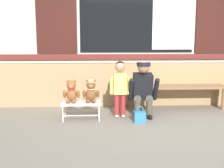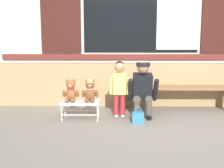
# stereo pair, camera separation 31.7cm
# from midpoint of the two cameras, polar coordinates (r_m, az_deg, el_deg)

# --- Properties ---
(ground_plane) EXTENTS (60.00, 60.00, 0.00)m
(ground_plane) POSITION_cam_midpoint_polar(r_m,az_deg,el_deg) (4.32, 9.97, -8.61)
(ground_plane) COLOR gray
(brick_low_wall) EXTENTS (6.30, 0.25, 0.85)m
(brick_low_wall) POSITION_cam_midpoint_polar(r_m,az_deg,el_deg) (5.60, 7.80, -0.05)
(brick_low_wall) COLOR tan
(brick_low_wall) RESTS_ON ground
(shop_facade) EXTENTS (6.43, 0.26, 3.49)m
(shop_facade) POSITION_cam_midpoint_polar(r_m,az_deg,el_deg) (6.06, 7.52, 13.22)
(shop_facade) COLOR silver
(shop_facade) RESTS_ON ground
(wooden_bench_long) EXTENTS (2.10, 0.40, 0.44)m
(wooden_bench_long) POSITION_cam_midpoint_polar(r_m,az_deg,el_deg) (5.35, 14.30, -1.23)
(wooden_bench_long) COLOR #8E6642
(wooden_bench_long) RESTS_ON ground
(small_display_bench) EXTENTS (0.64, 0.36, 0.30)m
(small_display_bench) POSITION_cam_midpoint_polar(r_m,az_deg,el_deg) (4.60, -4.55, -3.97)
(small_display_bench) COLOR silver
(small_display_bench) RESTS_ON ground
(teddy_bear_plain) EXTENTS (0.28, 0.26, 0.36)m
(teddy_bear_plain) POSITION_cam_midpoint_polar(r_m,az_deg,el_deg) (4.58, -6.58, -1.54)
(teddy_bear_plain) COLOR #93562D
(teddy_bear_plain) RESTS_ON small_display_bench
(teddy_bear_with_hat) EXTENTS (0.28, 0.27, 0.36)m
(teddy_bear_with_hat) POSITION_cam_midpoint_polar(r_m,az_deg,el_deg) (4.55, -2.57, -1.45)
(teddy_bear_with_hat) COLOR brown
(teddy_bear_with_hat) RESTS_ON small_display_bench
(child_standing) EXTENTS (0.35, 0.18, 0.96)m
(child_standing) POSITION_cam_midpoint_polar(r_m,az_deg,el_deg) (4.62, 3.52, 0.22)
(child_standing) COLOR #B7282D
(child_standing) RESTS_ON ground
(adult_crouching) EXTENTS (0.50, 0.49, 0.95)m
(adult_crouching) POSITION_cam_midpoint_polar(r_m,az_deg,el_deg) (4.71, 8.38, -1.08)
(adult_crouching) COLOR #4C473D
(adult_crouching) RESTS_ON ground
(handbag_on_ground) EXTENTS (0.18, 0.11, 0.27)m
(handbag_on_ground) POSITION_cam_midpoint_polar(r_m,az_deg,el_deg) (4.41, 7.46, -6.87)
(handbag_on_ground) COLOR teal
(handbag_on_ground) RESTS_ON ground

